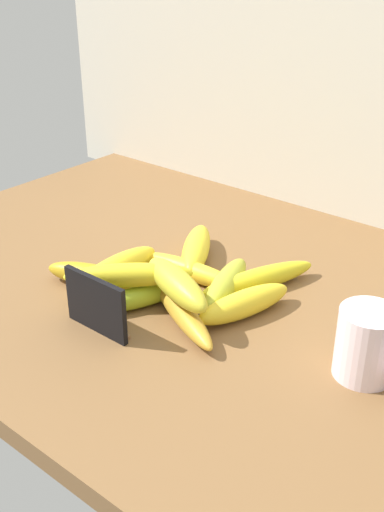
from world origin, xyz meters
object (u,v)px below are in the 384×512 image
Objects in this scene: banana_2 at (192,271)px; banana_10 at (128,275)px; banana_7 at (138,298)px; chalkboard_sign at (94,305)px; coffee_mug at (369,345)px; banana_0 at (117,269)px; banana_1 at (196,249)px; banana_3 at (226,283)px; banana_6 at (244,304)px; banana_8 at (258,279)px; banana_4 at (93,276)px; banana_9 at (177,284)px; banana_5 at (181,310)px.

banana_10 is (-2.35, -11.60, 3.43)cm from banana_2.
chalkboard_sign is at bearing -94.86° from banana_7.
banana_2 is (-31.81, 4.87, -2.97)cm from coffee_mug.
banana_0 is 0.90× the size of banana_2.
banana_3 is at bearing -28.31° from banana_1.
banana_6 reaches higher than banana_8.
banana_0 is at bearing 65.32° from banana_4.
banana_8 reaches higher than banana_7.
banana_10 is (-7.44, -2.00, -0.35)cm from banana_9.
coffee_mug is at bearing 10.02° from banana_9.
coffee_mug is at bearing -16.35° from banana_1.
coffee_mug is 0.59× the size of banana_4.
chalkboard_sign is at bearing -129.35° from banana_5.
coffee_mug is (33.34, 14.29, 0.72)cm from chalkboard_sign.
banana_3 is at bearing 85.41° from banana_5.
chalkboard_sign is 20.91cm from banana_3.
banana_0 reaches higher than banana_8.
banana_7 is at bearing 11.62° from banana_10.
banana_1 reaches higher than banana_6.
coffee_mug is 0.57× the size of banana_7.
banana_9 is at bearing -62.06° from banana_2.
banana_1 is 18.27cm from banana_4.
banana_0 reaches higher than banana_6.
banana_9 is at bearing 15.08° from banana_10.
banana_4 reaches higher than banana_2.
banana_2 is 1.20× the size of banana_3.
banana_1 is 13.39cm from banana_8.
chalkboard_sign is 0.65× the size of banana_0.
banana_0 is 1.09× the size of banana_4.
banana_2 and banana_5 have the same top height.
banana_8 is at bearing 55.71° from banana_7.
banana_8 is at bearing 64.31° from chalkboard_sign.
banana_7 is at bearing 85.14° from chalkboard_sign.
banana_5 is 1.29× the size of banana_7.
banana_3 is 0.77× the size of banana_8.
banana_2 is at bearing 85.63° from banana_7.
banana_10 is (-9.20, -11.49, 3.14)cm from banana_3.
coffee_mug is 25.55cm from banana_3.
banana_4 is 0.77× the size of banana_8.
chalkboard_sign reaches higher than banana_10.
banana_0 is 21.70cm from banana_6.
banana_9 reaches higher than banana_4.
banana_7 is 1.03× the size of banana_9.
banana_1 is at bearing 67.62° from banana_4.
coffee_mug is 0.45× the size of banana_8.
banana_2 is 10.62cm from banana_8.
banana_8 is at bearing 56.50° from banana_3.
banana_4 is 0.98× the size of banana_6.
banana_9 is at bearing -7.53° from banana_0.
banana_4 is 0.83× the size of banana_10.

